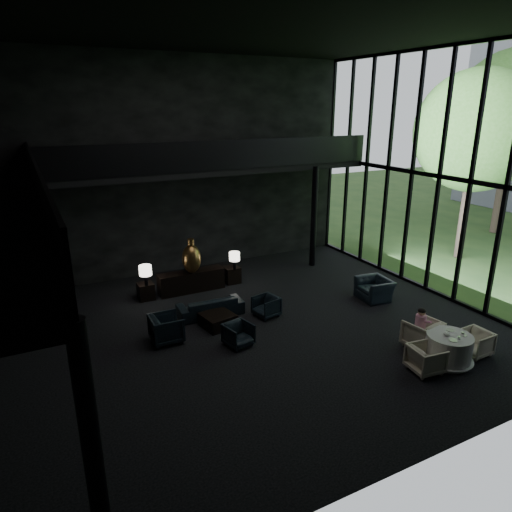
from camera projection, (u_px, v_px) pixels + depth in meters
name	position (u px, v px, depth m)	size (l,w,h in m)	color
floor	(251.00, 331.00, 13.21)	(14.00, 12.00, 0.02)	black
ceiling	(250.00, 25.00, 10.69)	(14.00, 12.00, 0.02)	black
wall_back	(179.00, 168.00, 17.02)	(14.00, 0.04, 8.00)	black
wall_front	(428.00, 260.00, 6.88)	(14.00, 0.04, 8.00)	black
curtain_wall	(440.00, 176.00, 14.97)	(0.20, 12.00, 8.00)	black
mezzanine_back	(214.00, 169.00, 16.61)	(12.00, 2.00, 0.25)	black
railing_left	(38.00, 186.00, 9.59)	(0.06, 12.00, 1.00)	black
railing_back	(224.00, 155.00, 15.57)	(12.00, 0.06, 1.00)	black
column_sw	(94.00, 466.00, 5.60)	(0.24, 0.24, 4.00)	black
column_nw	(41.00, 238.00, 15.22)	(0.24, 0.24, 4.00)	black
column_ne	(314.00, 217.00, 18.04)	(0.24, 0.24, 4.00)	black
tree_near	(476.00, 131.00, 18.02)	(4.80, 4.80, 7.65)	#382D23
console	(191.00, 281.00, 15.93)	(2.32, 0.53, 0.74)	black
bronze_urn	(191.00, 258.00, 15.54)	(0.64, 0.64, 1.20)	olive
side_table_left	(146.00, 291.00, 15.30)	(0.51, 0.51, 0.56)	black
table_lamp_left	(145.00, 271.00, 14.90)	(0.41, 0.41, 0.69)	black
side_table_right	(232.00, 275.00, 16.75)	(0.54, 0.54, 0.60)	black
table_lamp_right	(234.00, 257.00, 16.28)	(0.38, 0.38, 0.64)	black
sofa	(210.00, 304.00, 14.10)	(1.96, 0.57, 0.77)	black
lounge_armchair_west	(166.00, 326.00, 12.49)	(0.91, 0.86, 0.94)	black
lounge_armchair_east	(266.00, 306.00, 14.05)	(0.63, 0.59, 0.65)	black
lounge_armchair_south	(238.00, 335.00, 12.33)	(0.61, 0.57, 0.63)	black
window_armchair	(375.00, 285.00, 15.25)	(1.11, 0.72, 0.97)	black
coffee_table	(218.00, 320.00, 13.43)	(0.87, 0.87, 0.39)	black
dining_table	(448.00, 350.00, 11.52)	(1.28, 1.28, 0.75)	white
dining_chair_north	(422.00, 331.00, 12.21)	(0.91, 0.85, 0.94)	beige
dining_chair_east	(475.00, 342.00, 11.87)	(0.67, 0.62, 0.69)	#AEA98E
dining_chair_west	(426.00, 358.00, 11.09)	(0.72, 0.67, 0.74)	#B4B2A8
child	(421.00, 319.00, 12.25)	(0.29, 0.29, 0.62)	#D493B9
plate_a	(454.00, 340.00, 11.13)	(0.22, 0.22, 0.01)	white
plate_b	(450.00, 330.00, 11.64)	(0.20, 0.20, 0.01)	white
saucer	(464.00, 335.00, 11.38)	(0.17, 0.17, 0.01)	white
coffee_cup	(463.00, 333.00, 11.44)	(0.08, 0.08, 0.06)	white
cereal_bowl	(447.00, 334.00, 11.37)	(0.15, 0.15, 0.08)	white
cream_pot	(459.00, 338.00, 11.19)	(0.07, 0.07, 0.08)	#99999E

